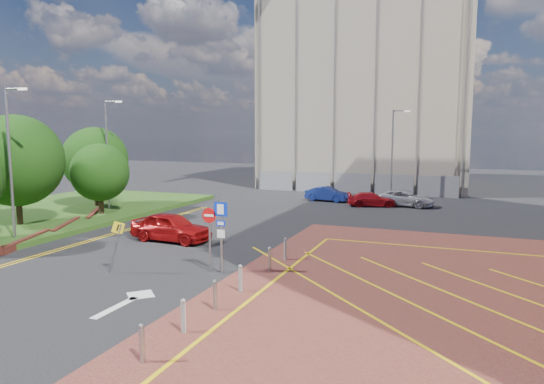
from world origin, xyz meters
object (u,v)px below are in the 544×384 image
Objects in this scene: sign_cluster at (217,227)px; lamp_left_far at (108,150)px; tree_c at (100,173)px; car_red_left at (171,227)px; tree_d at (95,160)px; car_blue_back at (327,194)px; car_red_back at (372,199)px; lamp_left_near at (11,157)px; car_silver_back at (406,198)px; tree_b at (16,161)px; lamp_back at (393,150)px; warning_sign at (116,241)px.

lamp_left_far is at bearing 143.18° from sign_cluster.
tree_c reaches higher than car_red_left.
car_red_left is (8.60, -4.50, -2.41)m from tree_c.
car_blue_back is at bearing 34.93° from tree_d.
tree_c is 20.91m from car_red_back.
lamp_left_near is 1.00× the size of lamp_left_far.
lamp_left_far reaches higher than car_red_back.
lamp_left_near is at bearing 118.19° from car_red_left.
car_silver_back is (18.19, 21.36, -4.02)m from lamp_left_near.
tree_c is at bearing 145.84° from car_blue_back.
lamp_left_far is 18.58m from sign_cluster.
tree_b reaches higher than sign_cluster.
lamp_back is 2.50× the size of sign_cluster.
car_red_back is (15.63, 20.28, -4.09)m from lamp_left_near.
lamp_left_far reaches higher than tree_b.
lamp_left_near is 25.94m from car_red_back.
lamp_left_near reaches higher than car_silver_back.
car_red_left is at bearing 102.36° from warning_sign.
sign_cluster reaches higher than car_red_back.
tree_b is 4.32m from lamp_left_near.
warning_sign is 6.40m from car_red_left.
sign_cluster reaches higher than car_blue_back.
lamp_left_far reaches higher than lamp_back.
tree_d reaches higher than car_red_left.
car_blue_back is at bearing 92.97° from sign_cluster.
lamp_back is 29.86m from warning_sign.
lamp_left_far reaches higher than car_silver_back.
car_red_back is (6.75, 23.01, -0.86)m from warning_sign.
lamp_left_near is at bearing 124.49° from car_red_back.
tree_b reaches higher than car_red_back.
car_blue_back is (2.64, 24.62, -0.80)m from warning_sign.
tree_b is 1.46× the size of car_silver_back.
sign_cluster is 0.82× the size of car_red_back.
lamp_back is 27.38m from sign_cluster.
tree_c is at bearing 68.20° from tree_b.
car_blue_back is (14.61, 18.90, -3.61)m from tree_b.
sign_cluster is 21.54m from car_red_back.
tree_c is at bearing 132.88° from warning_sign.
tree_b is at bearing 165.74° from sign_cluster.
tree_c reaches higher than car_silver_back.
tree_d reaches higher than car_red_back.
lamp_back is (19.58, 23.00, 0.12)m from tree_b.
warning_sign is at bearing -104.86° from lamp_back.
sign_cluster is at bearing -127.74° from car_red_left.
tree_c is 2.65m from lamp_left_far.
lamp_back is 2.05× the size of car_red_back.
lamp_left_near reaches higher than car_red_left.
tree_b is at bearing 95.92° from car_red_left.
lamp_back is at bearing 75.14° from warning_sign.
warning_sign is at bearing -17.06° from lamp_left_near.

